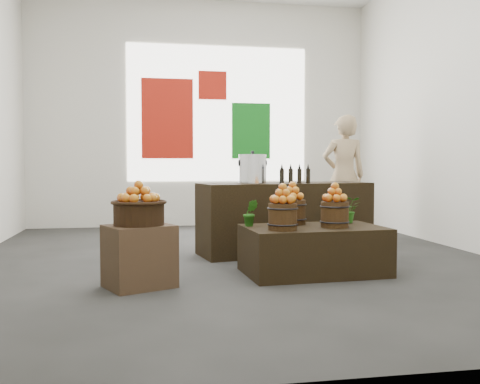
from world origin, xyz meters
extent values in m
plane|color=#31312F|center=(0.00, 0.00, 0.00)|extent=(7.00, 7.00, 0.00)
cube|color=silver|center=(0.00, 3.50, 2.00)|extent=(6.00, 0.04, 4.00)
cube|color=white|center=(0.30, 3.48, 2.00)|extent=(3.20, 0.02, 2.40)
cube|color=#B51B0D|center=(-0.60, 3.47, 1.90)|extent=(0.90, 0.04, 1.40)
cube|color=#116F19|center=(0.90, 3.47, 1.70)|extent=(0.70, 0.04, 1.00)
cube|color=#B51B0D|center=(0.20, 3.47, 2.50)|extent=(0.50, 0.04, 0.50)
cube|color=brown|center=(-1.07, -1.22, 0.28)|extent=(0.70, 0.65, 0.56)
cylinder|color=black|center=(-1.07, -1.22, 0.66)|extent=(0.45, 0.45, 0.20)
cube|color=black|center=(0.65, -0.93, 0.24)|extent=(1.42, 0.93, 0.48)
cylinder|color=#3E2911|center=(0.27, -1.14, 0.60)|extent=(0.27, 0.27, 0.25)
cylinder|color=#3E2911|center=(0.84, -1.03, 0.60)|extent=(0.27, 0.27, 0.25)
cylinder|color=#3E2911|center=(0.50, -0.69, 0.60)|extent=(0.27, 0.27, 0.25)
imported|color=#1E5A12|center=(1.12, -0.68, 0.61)|extent=(0.29, 0.27, 0.28)
imported|color=#1E5A12|center=(0.03, -0.79, 0.61)|extent=(0.16, 0.14, 0.27)
cube|color=black|center=(0.70, 0.34, 0.43)|extent=(2.21, 1.03, 0.87)
cylinder|color=silver|center=(0.27, 0.27, 1.03)|extent=(0.33, 0.33, 0.33)
imported|color=tan|center=(2.03, 1.80, 0.93)|extent=(0.71, 0.49, 1.86)
camera|label=1|loc=(-1.02, -6.04, 1.10)|focal=40.00mm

